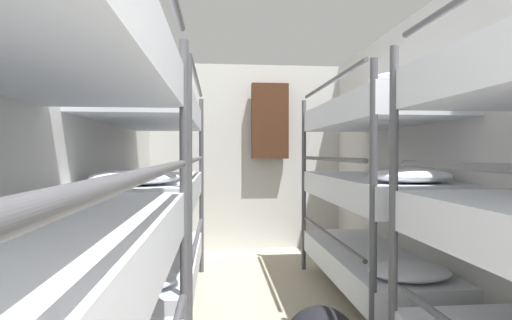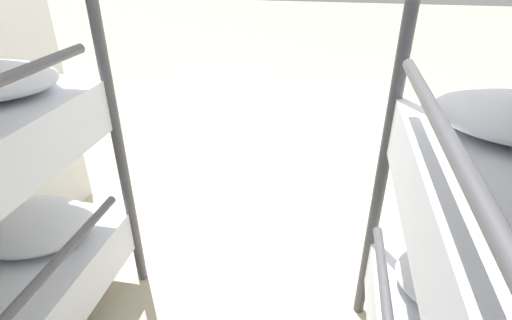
# 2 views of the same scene
# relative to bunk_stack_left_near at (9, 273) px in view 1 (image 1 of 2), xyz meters

# --- Properties ---
(wall_left) EXTENTS (0.06, 5.48, 2.27)m
(wall_left) POSITION_rel_bunk_stack_left_near_xyz_m (-0.36, 1.25, 0.22)
(wall_left) COLOR silver
(wall_left) RESTS_ON ground_plane
(wall_right) EXTENTS (0.06, 5.48, 2.27)m
(wall_right) POSITION_rel_bunk_stack_left_near_xyz_m (2.03, 1.25, 0.22)
(wall_right) COLOR silver
(wall_right) RESTS_ON ground_plane
(wall_back) EXTENTS (2.45, 0.06, 2.27)m
(wall_back) POSITION_rel_bunk_stack_left_near_xyz_m (0.83, 3.96, 0.22)
(wall_back) COLOR silver
(wall_back) RESTS_ON ground_plane
(bunk_stack_left_near) EXTENTS (0.67, 1.85, 1.75)m
(bunk_stack_left_near) POSITION_rel_bunk_stack_left_near_xyz_m (0.00, 0.00, 0.00)
(bunk_stack_left_near) COLOR #4C4C51
(bunk_stack_left_near) RESTS_ON ground_plane
(bunk_stack_left_far) EXTENTS (0.67, 1.85, 1.75)m
(bunk_stack_left_far) POSITION_rel_bunk_stack_left_near_xyz_m (0.00, 2.07, 0.00)
(bunk_stack_left_far) COLOR #4C4C51
(bunk_stack_left_far) RESTS_ON ground_plane
(bunk_stack_right_far) EXTENTS (0.67, 1.85, 1.75)m
(bunk_stack_right_far) POSITION_rel_bunk_stack_left_near_xyz_m (1.67, 2.07, 0.00)
(bunk_stack_right_far) COLOR #4C4C51
(bunk_stack_right_far) RESTS_ON ground_plane
(hanging_coat) EXTENTS (0.44, 0.12, 0.90)m
(hanging_coat) POSITION_rel_bunk_stack_left_near_xyz_m (1.11, 3.81, 0.66)
(hanging_coat) COLOR #472819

